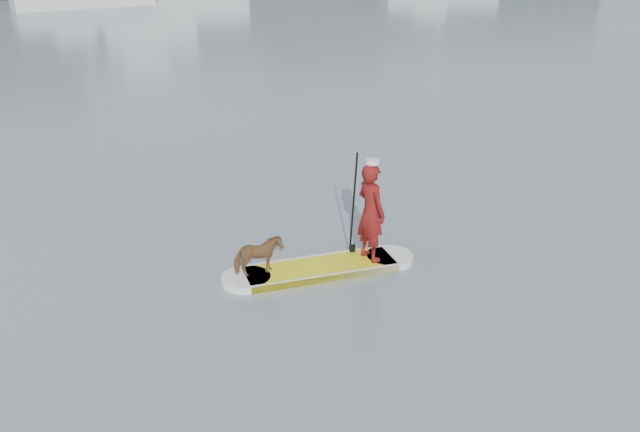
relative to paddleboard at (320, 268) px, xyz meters
name	(u,v)px	position (x,y,z in m)	size (l,w,h in m)	color
ground	(537,358)	(1.80, -3.37, -0.06)	(140.00, 140.00, 0.00)	slate
paddleboard	(320,268)	(0.00, 0.00, 0.00)	(3.30, 0.92, 0.12)	yellow
paddler	(371,212)	(0.88, -0.04, 0.89)	(0.61, 0.40, 1.66)	maroon
white_cap	(372,162)	(0.88, -0.04, 1.76)	(0.22, 0.22, 0.07)	silver
dog	(258,256)	(-1.04, 0.05, 0.39)	(0.35, 0.77, 0.65)	brown
paddle	(353,215)	(0.70, 0.27, 0.74)	(0.10, 0.30, 2.00)	black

